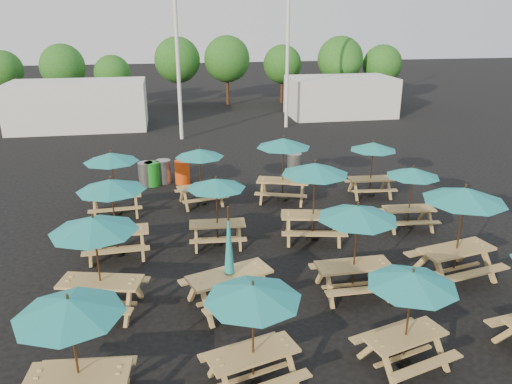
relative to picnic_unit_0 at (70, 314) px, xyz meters
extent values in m
plane|color=black|center=(4.53, 6.18, -1.93)|extent=(120.00, 120.00, 0.00)
cube|color=tan|center=(0.00, 0.00, -1.21)|extent=(1.83, 0.85, 0.06)
cube|color=tan|center=(0.06, 0.65, -1.49)|extent=(1.79, 0.41, 0.04)
cylinder|color=brown|center=(0.00, 0.00, -0.80)|extent=(0.04, 0.04, 2.26)
cone|color=teal|center=(0.00, 0.00, 0.15)|extent=(2.03, 2.03, 0.31)
cube|color=tan|center=(0.03, 3.13, -1.16)|extent=(2.02, 1.18, 0.06)
cube|color=tan|center=(-0.14, 2.45, -1.46)|extent=(1.90, 0.72, 0.04)
cube|color=tan|center=(0.20, 3.80, -1.46)|extent=(1.90, 0.72, 0.04)
cylinder|color=black|center=(0.03, 3.13, -1.88)|extent=(0.38, 0.38, 0.11)
cylinder|color=brown|center=(0.03, 3.13, -0.73)|extent=(0.05, 0.05, 2.42)
cone|color=teal|center=(0.03, 3.13, 0.29)|extent=(2.41, 2.41, 0.34)
cube|color=tan|center=(0.14, 6.05, -1.18)|extent=(1.87, 0.80, 0.06)
cube|color=tan|center=(0.17, 5.38, -1.47)|extent=(1.85, 0.34, 0.04)
cube|color=tan|center=(0.11, 6.72, -1.47)|extent=(1.85, 0.34, 0.04)
cylinder|color=black|center=(0.14, 6.05, -1.88)|extent=(0.37, 0.37, 0.10)
cylinder|color=brown|center=(0.14, 6.05, -0.76)|extent=(0.05, 0.05, 2.35)
cone|color=teal|center=(0.14, 6.05, 0.23)|extent=(2.02, 2.02, 0.33)
cube|color=tan|center=(-0.16, 9.26, -1.21)|extent=(1.81, 0.80, 0.06)
cube|color=tan|center=(-0.11, 8.61, -1.49)|extent=(1.78, 0.36, 0.04)
cube|color=tan|center=(-0.20, 9.91, -1.49)|extent=(1.78, 0.36, 0.04)
cylinder|color=black|center=(-0.16, 9.26, -1.89)|extent=(0.35, 0.35, 0.10)
cylinder|color=brown|center=(-0.16, 9.26, -0.80)|extent=(0.04, 0.04, 2.26)
cone|color=teal|center=(-0.16, 9.26, 0.15)|extent=(1.98, 1.98, 0.32)
cube|color=tan|center=(3.10, 0.05, -1.24)|extent=(1.82, 1.10, 0.06)
cube|color=tan|center=(2.93, 0.65, -1.51)|extent=(1.70, 0.69, 0.04)
cylinder|color=black|center=(3.10, 0.05, -1.89)|extent=(0.34, 0.34, 0.09)
cylinder|color=brown|center=(3.10, 0.05, -0.85)|extent=(0.04, 0.04, 2.17)
cone|color=teal|center=(3.10, 0.05, 0.07)|extent=(2.20, 2.20, 0.30)
cube|color=tan|center=(3.02, 2.86, -1.11)|extent=(2.14, 1.39, 0.07)
cube|color=tan|center=(3.26, 2.16, -1.44)|extent=(1.98, 0.92, 0.04)
cube|color=tan|center=(2.78, 3.55, -1.44)|extent=(1.98, 0.92, 0.04)
cylinder|color=black|center=(3.02, 2.86, -1.88)|extent=(0.40, 0.40, 0.11)
cylinder|color=brown|center=(3.02, 2.86, -0.66)|extent=(0.05, 0.05, 2.55)
cone|color=teal|center=(3.02, 2.86, -0.22)|extent=(0.24, 0.24, 1.66)
cube|color=tan|center=(3.08, 6.25, -1.25)|extent=(1.71, 0.76, 0.06)
cube|color=tan|center=(3.04, 5.64, -1.52)|extent=(1.68, 0.34, 0.04)
cube|color=tan|center=(3.13, 6.86, -1.52)|extent=(1.68, 0.34, 0.04)
cylinder|color=black|center=(3.08, 6.25, -1.89)|extent=(0.33, 0.33, 0.09)
cylinder|color=brown|center=(3.08, 6.25, -0.87)|extent=(0.04, 0.04, 2.13)
cone|color=teal|center=(3.08, 6.25, 0.03)|extent=(1.87, 1.87, 0.30)
cube|color=tan|center=(2.85, 9.73, -1.25)|extent=(1.76, 0.95, 0.06)
cube|color=tan|center=(2.96, 9.12, -1.52)|extent=(1.68, 0.54, 0.04)
cube|color=tan|center=(2.73, 10.33, -1.52)|extent=(1.68, 0.54, 0.04)
cylinder|color=black|center=(2.85, 9.73, -1.89)|extent=(0.33, 0.33, 0.09)
cylinder|color=brown|center=(2.85, 9.73, -0.87)|extent=(0.04, 0.04, 2.13)
cone|color=teal|center=(2.85, 9.73, 0.03)|extent=(2.05, 2.05, 0.30)
cube|color=tan|center=(6.15, 0.07, -1.25)|extent=(1.77, 1.07, 0.06)
cube|color=tan|center=(6.32, -0.52, -1.52)|extent=(1.66, 0.67, 0.04)
cube|color=tan|center=(5.99, 0.65, -1.52)|extent=(1.66, 0.67, 0.04)
cylinder|color=black|center=(6.15, 0.07, -1.89)|extent=(0.33, 0.33, 0.09)
cylinder|color=brown|center=(6.15, 0.07, -0.88)|extent=(0.04, 0.04, 2.12)
cone|color=teal|center=(6.15, 0.07, 0.02)|extent=(2.15, 2.15, 0.29)
cube|color=tan|center=(6.13, 2.87, -1.17)|extent=(1.86, 0.74, 0.06)
cube|color=tan|center=(6.14, 2.19, -1.47)|extent=(1.86, 0.27, 0.04)
cube|color=tan|center=(6.13, 3.55, -1.47)|extent=(1.86, 0.27, 0.04)
cylinder|color=black|center=(6.13, 2.87, -1.88)|extent=(0.37, 0.37, 0.10)
cylinder|color=brown|center=(6.13, 2.87, -0.75)|extent=(0.05, 0.05, 2.37)
cone|color=teal|center=(6.13, 2.87, 0.25)|extent=(1.97, 1.97, 0.33)
cube|color=tan|center=(6.04, 6.12, -1.13)|extent=(2.07, 1.15, 0.07)
cube|color=tan|center=(5.89, 5.42, -1.45)|extent=(1.97, 0.67, 0.04)
cube|color=tan|center=(6.18, 6.82, -1.45)|extent=(1.97, 0.67, 0.04)
cylinder|color=black|center=(6.04, 6.12, -1.88)|extent=(0.39, 0.39, 0.11)
cylinder|color=brown|center=(6.04, 6.12, -0.69)|extent=(0.05, 0.05, 2.50)
cone|color=teal|center=(6.04, 6.12, 0.37)|extent=(2.43, 2.43, 0.35)
cube|color=tan|center=(5.89, 9.61, -1.15)|extent=(2.04, 1.32, 0.06)
cube|color=tan|center=(5.66, 8.95, -1.46)|extent=(1.88, 0.87, 0.04)
cube|color=tan|center=(6.12, 10.26, -1.46)|extent=(1.88, 0.87, 0.04)
cylinder|color=black|center=(5.89, 9.61, -1.88)|extent=(0.38, 0.38, 0.11)
cylinder|color=brown|center=(5.89, 9.61, -0.72)|extent=(0.05, 0.05, 2.43)
cone|color=teal|center=(5.89, 9.61, 0.30)|extent=(2.54, 2.54, 0.34)
cube|color=tan|center=(9.06, 3.13, -1.11)|extent=(2.12, 1.17, 0.07)
cube|color=tan|center=(9.21, 2.41, -1.43)|extent=(2.02, 0.68, 0.04)
cube|color=tan|center=(8.92, 3.85, -1.43)|extent=(2.02, 0.68, 0.04)
cylinder|color=black|center=(9.06, 3.13, -1.88)|extent=(0.40, 0.40, 0.11)
cylinder|color=brown|center=(9.06, 3.13, -0.66)|extent=(0.05, 0.05, 2.56)
cone|color=teal|center=(9.06, 3.13, 0.42)|extent=(2.49, 2.49, 0.36)
cube|color=tan|center=(9.37, 6.42, -1.27)|extent=(1.67, 0.76, 0.05)
cube|color=tan|center=(9.32, 5.83, -1.53)|extent=(1.63, 0.35, 0.04)
cube|color=tan|center=(9.42, 7.02, -1.53)|extent=(1.63, 0.35, 0.04)
cylinder|color=black|center=(9.37, 6.42, -1.89)|extent=(0.32, 0.32, 0.09)
cylinder|color=brown|center=(9.37, 6.42, -0.90)|extent=(0.04, 0.04, 2.07)
cone|color=teal|center=(9.37, 6.42, -0.02)|extent=(1.83, 1.83, 0.29)
cube|color=tan|center=(9.32, 9.52, -1.25)|extent=(1.72, 0.78, 0.06)
cube|color=tan|center=(9.28, 8.91, -1.52)|extent=(1.69, 0.36, 0.04)
cube|color=tan|center=(9.37, 10.13, -1.52)|extent=(1.69, 0.36, 0.04)
cylinder|color=black|center=(9.32, 9.52, -1.89)|extent=(0.33, 0.33, 0.09)
cylinder|color=brown|center=(9.32, 9.52, -0.87)|extent=(0.04, 0.04, 2.14)
cone|color=teal|center=(9.32, 9.52, 0.04)|extent=(1.89, 1.89, 0.30)
cylinder|color=gray|center=(0.80, 12.28, -1.45)|extent=(0.61, 0.61, 0.98)
cylinder|color=#17801F|center=(1.05, 12.25, -1.45)|extent=(0.61, 0.61, 0.98)
cylinder|color=gray|center=(1.51, 12.51, -1.45)|extent=(0.61, 0.61, 0.98)
cylinder|color=#ED460D|center=(2.27, 12.28, -1.45)|extent=(0.61, 0.61, 0.98)
cylinder|color=gray|center=(7.08, 12.52, -1.45)|extent=(0.61, 0.61, 0.98)
cylinder|color=silver|center=(2.53, 20.18, 4.07)|extent=(0.20, 0.20, 12.00)
cylinder|color=silver|center=(9.03, 22.18, 4.07)|extent=(0.20, 0.20, 12.00)
cube|color=silver|center=(-3.47, 24.18, -0.53)|extent=(8.00, 4.00, 2.80)
cube|color=silver|center=(13.53, 25.18, -0.63)|extent=(7.00, 4.00, 2.60)
cylinder|color=#382314|center=(-9.54, 31.43, -0.97)|extent=(0.24, 0.24, 1.92)
sphere|color=#1E5919|center=(-9.54, 31.43, 0.90)|extent=(2.80, 2.80, 2.80)
cylinder|color=#382314|center=(-5.22, 30.09, -0.87)|extent=(0.24, 0.24, 2.14)
sphere|color=#1E5919|center=(-5.22, 30.09, 1.23)|extent=(3.11, 3.11, 3.11)
cylinder|color=#382314|center=(-1.86, 29.84, -1.04)|extent=(0.24, 0.24, 1.78)
sphere|color=#1E5919|center=(-1.86, 29.84, 0.70)|extent=(2.59, 2.59, 2.59)
cylinder|color=#382314|center=(2.78, 30.90, -0.78)|extent=(0.24, 0.24, 2.31)
sphere|color=#1E5919|center=(2.78, 30.90, 1.48)|extent=(3.36, 3.36, 3.36)
cylinder|color=#382314|center=(6.43, 30.44, -0.76)|extent=(0.24, 0.24, 2.35)
sphere|color=#1E5919|center=(6.43, 30.44, 1.53)|extent=(3.41, 3.41, 3.41)
cylinder|color=#382314|center=(10.75, 30.86, -0.93)|extent=(0.24, 0.24, 2.02)
sphere|color=#1E5919|center=(10.75, 30.86, 1.05)|extent=(2.94, 2.94, 2.94)
cylinder|color=#382314|center=(14.76, 29.08, -0.77)|extent=(0.24, 0.24, 2.32)
sphere|color=#1E5919|center=(14.76, 29.08, 1.50)|extent=(3.38, 3.38, 3.38)
cylinder|color=#382314|center=(18.15, 29.11, -0.92)|extent=(0.24, 0.24, 2.03)
sphere|color=#1E5919|center=(18.15, 29.11, 1.07)|extent=(2.95, 2.95, 2.95)
camera|label=1|loc=(1.79, -7.55, 4.72)|focal=35.00mm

